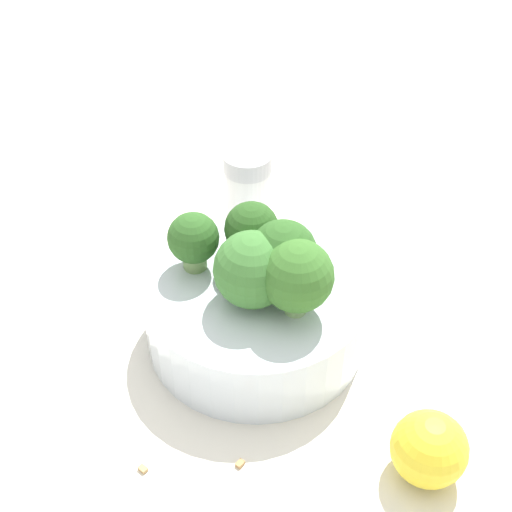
# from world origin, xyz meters

# --- Properties ---
(ground_plane) EXTENTS (3.00, 3.00, 0.00)m
(ground_plane) POSITION_xyz_m (0.00, 0.00, 0.00)
(ground_plane) COLOR silver
(bowl) EXTENTS (0.16, 0.16, 0.05)m
(bowl) POSITION_xyz_m (0.00, 0.00, 0.03)
(bowl) COLOR silver
(bowl) RESTS_ON ground_plane
(broccoli_floret_0) EXTENTS (0.04, 0.04, 0.05)m
(broccoli_floret_0) POSITION_xyz_m (-0.02, -0.01, 0.08)
(broccoli_floret_0) COLOR #8EB770
(broccoli_floret_0) RESTS_ON bowl
(broccoli_floret_1) EXTENTS (0.05, 0.05, 0.06)m
(broccoli_floret_1) POSITION_xyz_m (-0.00, 0.02, 0.08)
(broccoli_floret_1) COLOR #84AD66
(broccoli_floret_1) RESTS_ON bowl
(broccoli_floret_2) EXTENTS (0.05, 0.05, 0.05)m
(broccoli_floret_2) POSITION_xyz_m (0.01, -0.00, 0.08)
(broccoli_floret_2) COLOR #84AD66
(broccoli_floret_2) RESTS_ON bowl
(broccoli_floret_3) EXTENTS (0.05, 0.05, 0.06)m
(broccoli_floret_3) POSITION_xyz_m (0.02, 0.03, 0.08)
(broccoli_floret_3) COLOR #8EB770
(broccoli_floret_3) RESTS_ON bowl
(broccoli_floret_4) EXTENTS (0.04, 0.04, 0.05)m
(broccoli_floret_4) POSITION_xyz_m (-0.01, -0.05, 0.08)
(broccoli_floret_4) COLOR #7A9E5B
(broccoli_floret_4) RESTS_ON bowl
(pepper_shaker) EXTENTS (0.04, 0.04, 0.07)m
(pepper_shaker) POSITION_xyz_m (-0.14, -0.03, 0.04)
(pepper_shaker) COLOR silver
(pepper_shaker) RESTS_ON ground_plane
(lemon_wedge) EXTENTS (0.05, 0.05, 0.05)m
(lemon_wedge) POSITION_xyz_m (0.09, 0.12, 0.02)
(lemon_wedge) COLOR yellow
(lemon_wedge) RESTS_ON ground_plane
(almond_crumb_0) EXTENTS (0.01, 0.01, 0.01)m
(almond_crumb_0) POSITION_xyz_m (-0.11, -0.08, 0.00)
(almond_crumb_0) COLOR olive
(almond_crumb_0) RESTS_ON ground_plane
(almond_crumb_1) EXTENTS (0.01, 0.01, 0.01)m
(almond_crumb_1) POSITION_xyz_m (0.12, -0.05, 0.00)
(almond_crumb_1) COLOR tan
(almond_crumb_1) RESTS_ON ground_plane
(almond_crumb_2) EXTENTS (0.01, 0.01, 0.01)m
(almond_crumb_2) POSITION_xyz_m (-0.11, 0.02, 0.00)
(almond_crumb_2) COLOR olive
(almond_crumb_2) RESTS_ON ground_plane
(almond_crumb_3) EXTENTS (0.01, 0.01, 0.01)m
(almond_crumb_3) POSITION_xyz_m (0.11, 0.01, 0.00)
(almond_crumb_3) COLOR #AD7F4C
(almond_crumb_3) RESTS_ON ground_plane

